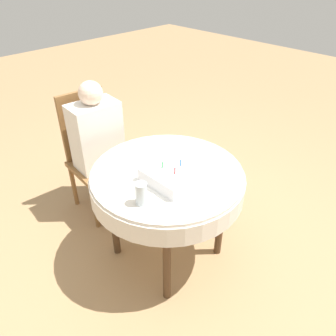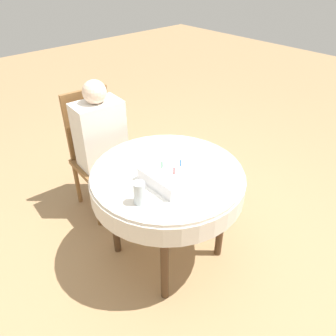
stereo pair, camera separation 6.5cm
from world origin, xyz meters
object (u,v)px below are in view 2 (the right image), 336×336
at_px(chair, 98,150).
at_px(birthday_cake, 173,174).
at_px(person, 102,139).
at_px(drinking_glass, 139,193).

bearing_deg(chair, birthday_cake, -87.14).
bearing_deg(chair, person, -90.00).
bearing_deg(birthday_cake, person, 88.30).
relative_size(person, drinking_glass, 8.49).
relative_size(chair, birthday_cake, 3.32).
bearing_deg(drinking_glass, birthday_cake, 6.34).
xyz_separation_m(chair, birthday_cake, (-0.03, -0.91, 0.25)).
bearing_deg(birthday_cake, drinking_glass, -173.66).
bearing_deg(person, chair, 90.00).
bearing_deg(drinking_glass, person, 70.74).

